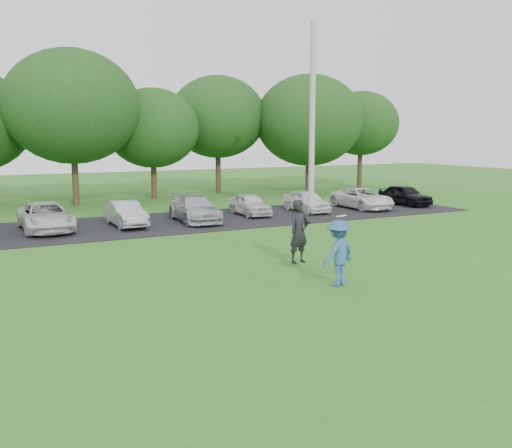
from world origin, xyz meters
The scene contains 7 objects.
ground centered at (0.00, 0.00, 0.00)m, with size 100.00×100.00×0.00m, color #31681D.
parking_lot centered at (0.00, 13.00, 0.01)m, with size 32.00×6.50×0.03m, color black.
utility_pole centered at (7.58, 12.13, 4.64)m, with size 0.28×0.28×9.29m, color #AEAFA9.
frisbee_player centered at (0.89, 0.54, 0.88)m, with size 1.28×0.96×1.91m.
camera_bystander centered at (1.40, 3.31, 0.99)m, with size 0.80×0.61×1.97m.
parked_cars centered at (-1.44, 12.98, 0.61)m, with size 30.32×5.11×1.26m.
tree_row centered at (1.51, 22.76, 4.91)m, with size 42.39×9.85×8.64m.
Camera 1 is at (-7.82, -11.45, 3.94)m, focal length 40.00 mm.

